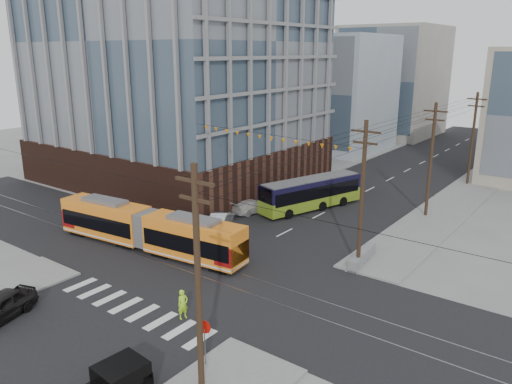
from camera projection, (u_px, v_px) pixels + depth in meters
ground at (169, 291)px, 33.42m from camera, size 160.00×160.00×0.00m
office_building at (175, 62)px, 59.92m from camera, size 30.00×25.00×28.60m
bg_bldg_nw_near at (328, 93)px, 80.86m from camera, size 18.00×16.00×18.00m
bg_bldg_nw_far at (393, 81)px, 94.28m from camera, size 16.00×18.00×20.00m
utility_pole_near at (198, 283)px, 22.41m from camera, size 0.30×0.30×11.00m
utility_pole_far at (500, 125)px, 70.23m from camera, size 0.30×0.30×11.00m
streetcar at (148, 229)px, 40.18m from camera, size 17.84×4.35×3.41m
city_bus at (311, 193)px, 50.54m from camera, size 5.96×11.79×3.28m
parked_car_silver at (221, 219)px, 45.65m from camera, size 3.15×4.55×1.42m
parked_car_white at (253, 206)px, 49.62m from camera, size 2.73×4.80×1.31m
parked_car_grey at (286, 195)px, 53.65m from camera, size 2.85×4.64×1.20m
pedestrian at (183, 304)px, 29.82m from camera, size 0.61×0.77×1.85m
stop_sign at (205, 345)px, 25.13m from camera, size 0.91×0.91×2.48m
jersey_barrier at (362, 257)px, 37.89m from camera, size 1.46×4.55×0.89m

